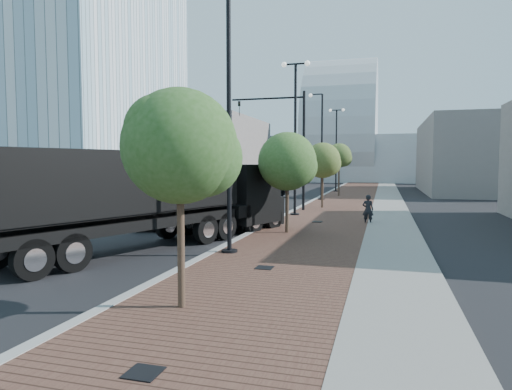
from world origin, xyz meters
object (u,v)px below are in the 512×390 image
(dark_car_mid, at_px, (243,190))
(pedestrian, at_px, (368,210))
(dump_truck, at_px, (194,203))
(white_sedan, at_px, (153,214))

(dark_car_mid, xyz_separation_m, pedestrian, (12.59, -18.02, 0.19))
(dump_truck, distance_m, pedestrian, 9.76)
(dark_car_mid, relative_size, pedestrian, 2.76)
(dump_truck, bearing_deg, white_sedan, 160.68)
(white_sedan, height_order, pedestrian, pedestrian)
(dump_truck, height_order, white_sedan, dump_truck)
(dark_car_mid, distance_m, pedestrian, 21.98)
(white_sedan, bearing_deg, dark_car_mid, 74.42)
(white_sedan, bearing_deg, dump_truck, -60.83)
(white_sedan, xyz_separation_m, dark_car_mid, (-2.10, 21.89, -0.04))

